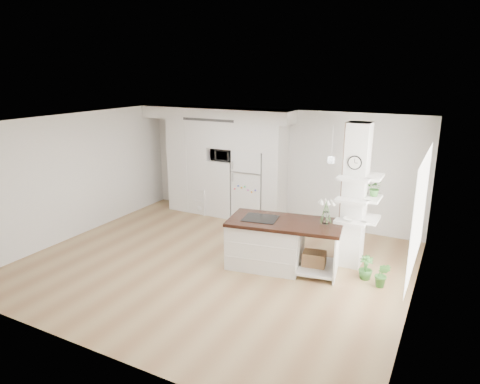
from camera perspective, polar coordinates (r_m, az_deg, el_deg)
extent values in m
cube|color=#A48759|center=(8.31, -3.47, -9.57)|extent=(7.00, 6.00, 0.01)
cube|color=white|center=(7.55, -3.81, 9.26)|extent=(7.00, 6.00, 0.04)
cube|color=silver|center=(10.43, 4.91, 3.54)|extent=(7.00, 0.04, 2.70)
cube|color=silver|center=(5.63, -19.72, -8.26)|extent=(7.00, 0.04, 2.70)
cube|color=silver|center=(10.04, -21.03, 2.05)|extent=(0.04, 6.00, 2.70)
cube|color=silver|center=(6.80, 22.65, -4.43)|extent=(0.04, 6.00, 2.70)
cube|color=white|center=(11.20, -6.22, 3.58)|extent=(1.20, 0.65, 2.40)
cube|color=white|center=(10.84, -2.06, 0.59)|extent=(0.65, 0.65, 1.42)
cube|color=white|center=(10.56, -2.14, 7.75)|extent=(0.65, 0.65, 0.65)
cube|color=white|center=(10.22, 1.56, 7.48)|extent=(0.85, 0.65, 0.65)
cube|color=white|center=(10.13, 4.70, 2.31)|extent=(0.40, 0.65, 2.40)
cube|color=silver|center=(10.60, -3.31, 10.35)|extent=(4.00, 0.70, 0.30)
cube|color=#262626|center=(10.32, -4.27, 9.57)|extent=(1.40, 0.04, 0.06)
cube|color=white|center=(10.47, 1.53, 0.97)|extent=(0.78, 0.66, 1.75)
cube|color=#B2B2B7|center=(10.08, 0.69, 2.53)|extent=(0.78, 0.01, 0.03)
cube|color=silver|center=(8.09, 15.04, -0.58)|extent=(0.40, 0.40, 2.70)
cube|color=tan|center=(8.13, 13.61, -0.39)|extent=(0.02, 0.40, 2.70)
cube|color=tan|center=(8.29, 15.37, -0.22)|extent=(0.40, 0.02, 2.70)
cylinder|color=black|center=(7.73, 15.05, 3.80)|extent=(0.25, 0.03, 0.25)
cylinder|color=white|center=(7.72, 15.03, 3.78)|extent=(0.21, 0.01, 0.21)
plane|color=white|center=(7.03, 22.85, -2.48)|extent=(0.00, 2.40, 2.40)
cylinder|color=white|center=(7.07, 8.82, 3.89)|extent=(0.12, 0.12, 0.10)
cube|color=white|center=(8.10, 3.40, -6.92)|extent=(1.46, 1.08, 0.86)
cube|color=white|center=(8.06, 10.19, -9.75)|extent=(0.85, 0.98, 0.04)
cube|color=white|center=(7.90, 12.79, -7.91)|extent=(0.17, 0.87, 0.86)
cube|color=black|center=(7.85, 6.00, -4.10)|extent=(2.19, 1.30, 0.06)
cube|color=black|center=(7.94, 2.74, -3.52)|extent=(0.69, 0.61, 0.01)
cube|color=#936947|center=(8.01, 9.87, -8.74)|extent=(0.46, 0.37, 0.26)
cylinder|color=white|center=(7.80, 11.37, -3.38)|extent=(0.12, 0.12, 0.22)
cube|color=white|center=(11.29, -6.45, -0.87)|extent=(0.07, 0.32, 0.66)
cube|color=white|center=(10.97, -4.35, -1.33)|extent=(0.07, 0.32, 0.66)
cube|color=white|center=(11.04, -5.46, 0.48)|extent=(0.59, 0.39, 0.03)
cube|color=white|center=(11.12, -5.42, -0.96)|extent=(0.57, 0.38, 0.03)
sphere|color=white|center=(11.13, -5.10, -2.00)|extent=(0.32, 0.32, 0.32)
imported|color=#36722D|center=(7.76, 18.45, -10.44)|extent=(0.28, 0.23, 0.46)
imported|color=#36722D|center=(7.97, 16.42, -9.66)|extent=(0.30, 0.30, 0.43)
imported|color=#2D2D2D|center=(10.60, -2.24, 5.01)|extent=(0.54, 0.37, 0.30)
imported|color=#36722D|center=(8.08, 17.57, 0.49)|extent=(0.27, 0.23, 0.30)
imported|color=white|center=(7.91, 14.37, -3.55)|extent=(0.22, 0.22, 0.05)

